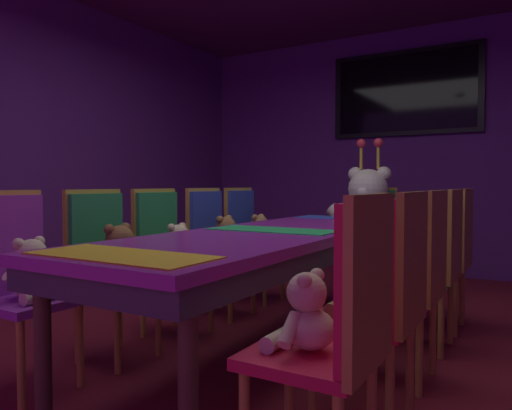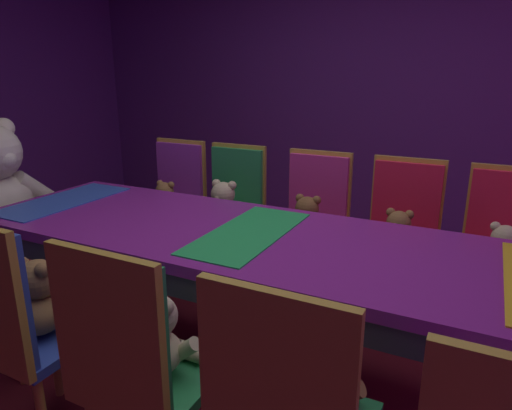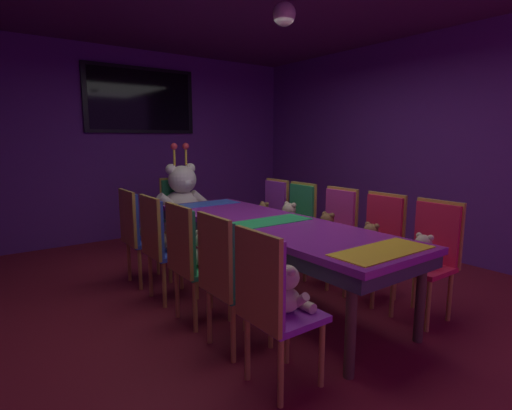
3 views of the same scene
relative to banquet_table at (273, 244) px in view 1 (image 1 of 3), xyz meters
The scene contains 27 objects.
ground_plane 0.66m from the banquet_table, ahead, with size 7.90×7.90×0.00m, color maroon.
wall_back 3.29m from the banquet_table, 90.00° to the left, with size 5.20×0.12×2.80m, color #59267F.
wall_left 2.70m from the banquet_table, behind, with size 0.12×6.40×2.80m, color #59267F.
banquet_table is the anchor object (origin of this frame).
chair_left_0 1.40m from the banquet_table, 128.88° to the right, with size 0.42×0.41×0.98m.
teddy_left_0 1.31m from the banquet_table, 123.93° to the right, with size 0.25×0.32×0.30m.
chair_left_1 1.01m from the banquet_table, 146.80° to the right, with size 0.42×0.41×0.98m.
teddy_left_1 0.89m from the banquet_table, 141.58° to the right, with size 0.27×0.35×0.33m.
chair_left_2 0.85m from the banquet_table, behind, with size 0.42×0.41×0.98m.
teddy_left_2 0.70m from the banquet_table, behind, with size 0.24×0.31×0.30m.
chair_left_3 1.02m from the banquet_table, 147.02° to the left, with size 0.42×0.41×0.98m.
teddy_left_3 0.90m from the banquet_table, 141.93° to the left, with size 0.26×0.34×0.32m.
chair_left_4 1.40m from the banquet_table, 128.47° to the left, with size 0.42×0.41×0.98m.
teddy_left_4 1.32m from the banquet_table, 123.52° to the left, with size 0.24×0.32×0.30m.
chair_right_0 1.38m from the banquet_table, 51.46° to the right, with size 0.42×0.41×0.98m.
teddy_right_0 1.30m from the banquet_table, 56.40° to the right, with size 0.22×0.29×0.27m.
chair_right_1 1.03m from the banquet_table, 32.68° to the right, with size 0.42×0.41×0.98m.
teddy_right_1 0.92m from the banquet_table, 37.52° to the right, with size 0.22×0.29×0.27m.
chair_right_2 0.86m from the banquet_table, ahead, with size 0.42×0.41×0.98m.
teddy_right_2 0.72m from the banquet_table, ahead, with size 0.24×0.31×0.29m.
chair_right_3 1.03m from the banquet_table, 33.52° to the left, with size 0.42×0.41×0.98m.
teddy_right_3 0.91m from the banquet_table, 38.63° to the left, with size 0.26×0.34×0.32m.
chair_right_4 1.36m from the banquet_table, 50.71° to the left, with size 0.42×0.41×0.98m.
teddy_right_4 1.27m from the banquet_table, 55.68° to the left, with size 0.21×0.28×0.26m.
throne_chair 1.97m from the banquet_table, 90.00° to the left, with size 0.41×0.42×0.98m.
king_teddy_bear 1.80m from the banquet_table, 90.00° to the left, with size 0.76×0.59×0.98m.
wall_tv 3.41m from the banquet_table, 90.00° to the left, with size 1.65×0.06×0.96m.
Camera 1 is at (1.40, -2.55, 1.01)m, focal length 34.34 mm.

